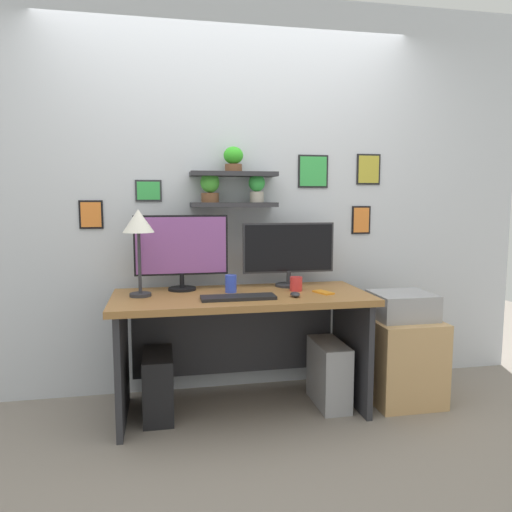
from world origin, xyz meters
The scene contains 15 objects.
ground_plane centered at (0.00, 0.00, 0.00)m, with size 8.00×8.00×0.00m, color gray.
back_wall_assembly centered at (0.00, 0.44, 1.35)m, with size 4.40×0.24×2.70m.
desk centered at (0.00, 0.05, 0.54)m, with size 1.58×0.68×0.75m.
monitor_left centered at (-0.36, 0.22, 1.02)m, with size 0.60×0.18×0.48m.
monitor_right centered at (0.36, 0.22, 0.99)m, with size 0.62×0.18×0.43m.
keyboard centered at (-0.04, -0.14, 0.76)m, with size 0.44×0.14×0.02m, color black.
computer_mouse centered at (0.30, -0.15, 0.77)m, with size 0.06×0.09×0.03m, color #2D2D33.
desk_lamp centered at (-0.61, 0.05, 1.17)m, with size 0.19×0.19×0.53m.
cell_phone centered at (0.51, -0.07, 0.76)m, with size 0.07×0.14×0.01m, color orange.
coffee_mug centered at (0.36, 0.04, 0.80)m, with size 0.08×0.08×0.09m, color red.
water_cup centered at (-0.06, 0.07, 0.81)m, with size 0.07×0.07×0.11m, color blue.
drawer_cabinet centered at (1.07, -0.03, 0.28)m, with size 0.44×0.50×0.55m, color tan.
printer centered at (1.07, -0.03, 0.64)m, with size 0.38×0.34×0.17m, color #9E9EA3.
computer_tower_left centered at (-0.52, 0.02, 0.20)m, with size 0.18×0.40×0.40m, color black.
computer_tower_right centered at (0.57, -0.02, 0.21)m, with size 0.18×0.40×0.41m, color #99999E.
Camera 1 is at (-0.48, -2.90, 1.33)m, focal length 33.84 mm.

